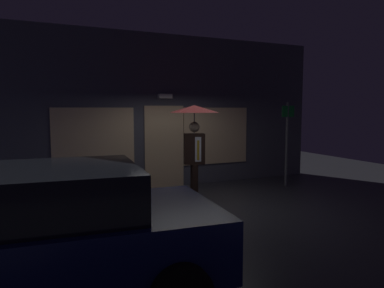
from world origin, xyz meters
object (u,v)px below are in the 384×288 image
at_px(sidewalk_bollard, 121,187).
at_px(parked_car, 26,236).
at_px(person_with_umbrella, 194,127).
at_px(street_sign_post, 287,139).

bearing_deg(sidewalk_bollard, parked_car, -115.38).
bearing_deg(parked_car, person_with_umbrella, 47.82).
distance_m(person_with_umbrella, street_sign_post, 3.04).
bearing_deg(street_sign_post, sidewalk_bollard, 173.27).
relative_size(street_sign_post, sidewalk_bollard, 4.19).
distance_m(street_sign_post, sidewalk_bollard, 4.60).
height_order(parked_car, sidewalk_bollard, parked_car).
xyz_separation_m(parked_car, sidewalk_bollard, (2.01, 4.23, -0.49)).
height_order(person_with_umbrella, sidewalk_bollard, person_with_umbrella).
bearing_deg(person_with_umbrella, parked_car, -121.06).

